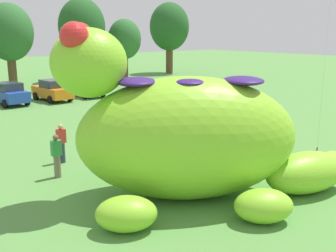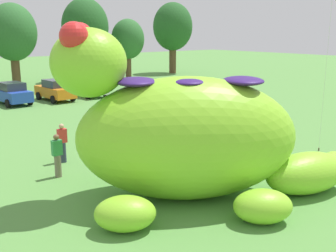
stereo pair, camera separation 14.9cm
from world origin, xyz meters
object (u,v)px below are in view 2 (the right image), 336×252
car_orange (55,90)px  giant_inflatable_creature (187,136)px  spectator_near_inflatable (159,113)px  spectator_wandering (209,109)px  spectator_mid_field (180,110)px  spectator_far_side (62,143)px  spectator_by_cars (57,156)px  car_white (90,87)px  car_blue (12,93)px

car_orange → giant_inflatable_creature: bearing=-102.2°
spectator_near_inflatable → spectator_wandering: bearing=-15.4°
spectator_near_inflatable → spectator_mid_field: (1.67, 0.05, 0.00)m
spectator_near_inflatable → spectator_far_side: same height
car_orange → spectator_far_side: size_ratio=2.46×
giant_inflatable_creature → spectator_mid_field: size_ratio=6.53×
giant_inflatable_creature → spectator_mid_field: giant_inflatable_creature is taller
giant_inflatable_creature → spectator_far_side: size_ratio=6.53×
spectator_by_cars → spectator_wandering: 11.84m
car_orange → spectator_mid_field: (2.51, -12.74, -0.01)m
spectator_by_cars → spectator_far_side: 1.83m
car_white → spectator_near_inflatable: 13.21m
spectator_near_inflatable → spectator_mid_field: bearing=1.8°
giant_inflatable_creature → spectator_near_inflatable: size_ratio=6.53×
car_orange → spectator_wandering: (4.09, -13.68, -0.01)m
spectator_mid_field → spectator_far_side: 9.25m
car_orange → spectator_by_cars: size_ratio=2.46×
giant_inflatable_creature → car_white: size_ratio=2.71×
giant_inflatable_creature → spectator_far_side: bearing=105.9°
spectator_wandering → spectator_far_side: (-10.45, -1.68, 0.00)m
car_blue → giant_inflatable_creature: bearing=-93.3°
car_white → spectator_by_cars: 20.11m
car_orange → spectator_far_side: car_orange is taller
spectator_mid_field → spectator_far_side: size_ratio=1.00×
spectator_near_inflatable → car_orange: bearing=93.8°
giant_inflatable_creature → spectator_mid_field: (7.13, 8.73, -1.28)m
spectator_far_side → giant_inflatable_creature: bearing=-74.1°
car_blue → spectator_by_cars: bearing=-102.8°
car_blue → car_orange: 3.38m
giant_inflatable_creature → spectator_by_cars: (-2.67, 4.53, -1.28)m
car_white → spectator_by_cars: car_white is taller
car_white → spectator_by_cars: (-10.51, -17.14, -0.01)m
car_orange → spectator_wandering: 14.28m
car_blue → spectator_far_side: (-3.01, -15.79, -0.01)m
spectator_mid_field → spectator_near_inflatable: bearing=-178.2°
spectator_near_inflatable → car_white: bearing=79.6°
car_white → spectator_by_cars: size_ratio=2.41×
spectator_by_cars → car_blue: bearing=77.2°
spectator_near_inflatable → spectator_mid_field: size_ratio=1.00×
giant_inflatable_creature → spectator_wandering: (8.71, 7.79, -1.28)m
car_white → spectator_far_side: (-9.58, -15.56, -0.01)m
car_white → spectator_wandering: 13.91m
spectator_near_inflatable → spectator_far_side: 7.65m
car_blue → spectator_mid_field: (5.86, -13.17, -0.01)m
giant_inflatable_creature → spectator_wandering: size_ratio=6.53×
spectator_near_inflatable → spectator_wandering: size_ratio=1.00×
spectator_near_inflatable → spectator_far_side: size_ratio=1.00×
spectator_mid_field → spectator_by_cars: same height
spectator_near_inflatable → spectator_by_cars: size_ratio=1.00×
car_orange → spectator_by_cars: (-7.29, -16.94, -0.01)m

